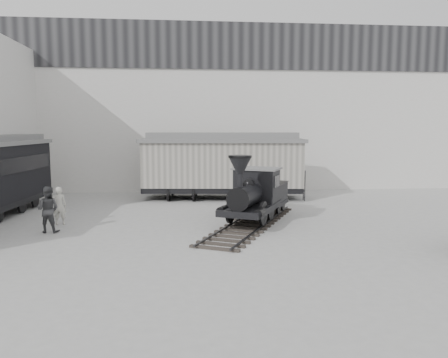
{
  "coord_description": "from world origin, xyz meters",
  "views": [
    {
      "loc": [
        -1.79,
        -15.08,
        4.22
      ],
      "look_at": [
        -0.04,
        3.7,
        2.0
      ],
      "focal_mm": 35.0,
      "sensor_mm": 36.0,
      "label": 1
    }
  ],
  "objects": [
    {
      "name": "locomotive",
      "position": [
        1.35,
        3.93,
        1.12
      ],
      "size": [
        5.5,
        8.55,
        3.04
      ],
      "rotation": [
        0.0,
        0.0,
        -0.46
      ],
      "color": "#2A241F",
      "rests_on": "ground"
    },
    {
      "name": "visitor_a",
      "position": [
        -7.21,
        4.24,
        0.84
      ],
      "size": [
        0.63,
        0.43,
        1.68
      ],
      "primitive_type": "imported",
      "rotation": [
        0.0,
        0.0,
        3.18
      ],
      "color": "beige",
      "rests_on": "ground"
    },
    {
      "name": "boxcar",
      "position": [
        0.52,
        10.69,
        2.07
      ],
      "size": [
        9.87,
        3.95,
        3.94
      ],
      "rotation": [
        0.0,
        0.0,
        -0.1
      ],
      "color": "black",
      "rests_on": "ground"
    },
    {
      "name": "visitor_b",
      "position": [
        -7.27,
        2.85,
        0.94
      ],
      "size": [
        1.0,
        0.83,
        1.88
      ],
      "primitive_type": "imported",
      "rotation": [
        0.0,
        0.0,
        3.01
      ],
      "color": "#3C3D3F",
      "rests_on": "ground"
    },
    {
      "name": "ground",
      "position": [
        0.0,
        0.0,
        0.0
      ],
      "size": [
        90.0,
        90.0,
        0.0
      ],
      "primitive_type": "plane",
      "color": "#9E9E9B"
    },
    {
      "name": "north_wall",
      "position": [
        0.0,
        14.98,
        5.55
      ],
      "size": [
        34.0,
        2.51,
        11.0
      ],
      "color": "silver",
      "rests_on": "ground"
    }
  ]
}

